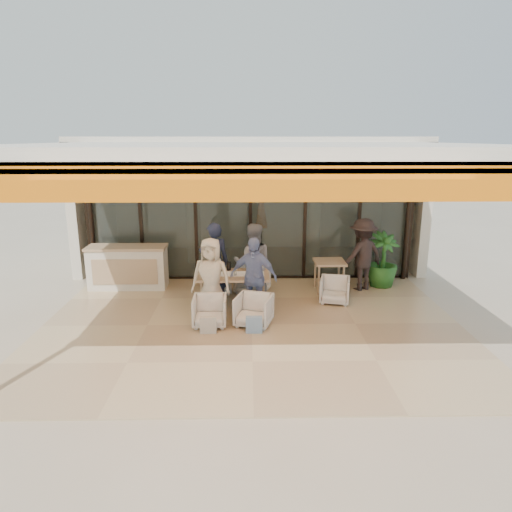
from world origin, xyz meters
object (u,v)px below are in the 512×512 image
Objects in this scene: chair_far_right at (253,278)px; side_table at (329,265)px; potted_palm at (382,260)px; diner_periwinkle at (253,277)px; chair_near_left at (210,310)px; dining_table at (233,277)px; diner_grey at (253,263)px; side_chair at (335,289)px; standing_woman at (362,255)px; diner_navy at (214,262)px; chair_near_right at (254,309)px; host_counter at (128,267)px; diner_cream at (211,278)px; chair_far_left at (216,279)px.

side_table reaches higher than chair_far_right.
diner_periwinkle is at bearing -149.87° from potted_palm.
chair_near_left is 0.40× the size of diner_periwinkle.
dining_table is 1.13× the size of potted_palm.
diner_grey is 0.90m from diner_periwinkle.
dining_table is at bearing -160.20° from side_chair.
standing_woman reaches higher than side_chair.
standing_woman is 1.29× the size of potted_palm.
side_chair is (2.62, -0.20, -0.56)m from diner_navy.
side_table is at bearing -17.76° from standing_woman.
side_chair is at bearing 22.04° from standing_woman.
chair_far_right is 1.90m from chair_near_right.
dining_table is (2.52, -1.32, 0.16)m from host_counter.
diner_grey reaches higher than host_counter.
chair_near_left is at bearing -79.45° from diner_cream.
host_counter is at bearing 14.57° from chair_far_right.
diner_periwinkle reaches higher than side_chair.
diner_grey is at bearing 46.01° from dining_table.
diner_grey is 1.30× the size of potted_palm.
chair_near_left is at bearing -113.29° from dining_table.
chair_far_left is at bearing 100.55° from diner_cream.
diner_cream is at bearing -164.95° from diner_periwinkle.
diner_navy reaches higher than chair_far_right.
diner_grey reaches higher than potted_palm.
chair_near_right is 0.41× the size of diner_periwinkle.
dining_table reaches higher than chair_far_left.
dining_table reaches higher than chair_far_right.
chair_near_right is 2.66m from side_table.
diner_navy is at bearing -170.88° from side_chair.
chair_near_left is at bearing -47.08° from host_counter.
chair_near_right is at bearing -37.57° from host_counter.
diner_navy is 2.69m from side_chair.
host_counter is 2.15m from chair_far_left.
chair_near_left is 3.28m from side_table.
potted_palm is at bearing 53.04° from side_chair.
side_chair is (2.62, -0.70, -0.01)m from chair_far_left.
diner_grey is at bearing 111.74° from chair_far_right.
diner_cream reaches higher than side_table.
diner_grey reaches higher than chair_far_right.
dining_table reaches higher than side_chair.
diner_grey reaches higher than chair_near_right.
chair_far_right is 0.43× the size of diner_periwinkle.
diner_navy reaches higher than diner_periwinkle.
diner_grey is at bearing 141.25° from chair_far_left.
diner_grey is (0.00, 1.40, 0.53)m from chair_near_right.
chair_near_right is at bearing -20.22° from diner_cream.
diner_grey is at bearing 58.37° from chair_near_left.
dining_table is 0.93× the size of diner_cream.
chair_far_right is 2.08m from chair_near_left.
chair_near_right is 1.09m from diner_cream.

